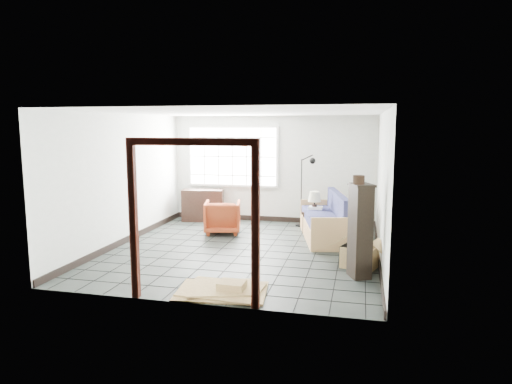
% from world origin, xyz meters
% --- Properties ---
extents(ground, '(5.50, 5.50, 0.00)m').
position_xyz_m(ground, '(0.00, 0.00, 0.00)').
color(ground, black).
rests_on(ground, ground).
extents(room_shell, '(5.02, 5.52, 2.61)m').
position_xyz_m(room_shell, '(0.00, 0.03, 1.68)').
color(room_shell, beige).
rests_on(room_shell, ground).
extents(window_panel, '(2.32, 0.08, 1.52)m').
position_xyz_m(window_panel, '(-1.00, 2.70, 1.60)').
color(window_panel, silver).
rests_on(window_panel, ground).
extents(doorway_trim, '(1.80, 0.08, 2.20)m').
position_xyz_m(doorway_trim, '(0.00, -2.70, 1.38)').
color(doorway_trim, '#3A140D').
rests_on(doorway_trim, ground).
extents(futon_sofa, '(1.28, 2.30, 0.96)m').
position_xyz_m(futon_sofa, '(1.48, 1.28, 0.35)').
color(futon_sofa, '#915F41').
rests_on(futon_sofa, ground).
extents(armchair, '(0.91, 0.88, 0.79)m').
position_xyz_m(armchair, '(-0.83, 1.26, 0.39)').
color(armchair, '#974416').
rests_on(armchair, ground).
extents(side_table, '(0.56, 0.56, 0.48)m').
position_xyz_m(side_table, '(1.16, 1.70, 0.39)').
color(side_table, black).
rests_on(side_table, ground).
extents(table_lamp, '(0.38, 0.38, 0.44)m').
position_xyz_m(table_lamp, '(1.15, 1.74, 0.79)').
color(table_lamp, black).
rests_on(table_lamp, side_table).
extents(projector, '(0.32, 0.25, 0.11)m').
position_xyz_m(projector, '(1.17, 1.74, 0.53)').
color(projector, silver).
rests_on(projector, side_table).
extents(floor_lamp, '(0.50, 0.31, 1.70)m').
position_xyz_m(floor_lamp, '(0.89, 2.34, 0.91)').
color(floor_lamp, black).
rests_on(floor_lamp, ground).
extents(console_shelf, '(1.07, 0.58, 0.79)m').
position_xyz_m(console_shelf, '(-1.70, 2.40, 0.39)').
color(console_shelf, black).
rests_on(console_shelf, ground).
extents(tall_shelf, '(0.44, 0.49, 1.48)m').
position_xyz_m(tall_shelf, '(2.15, -1.13, 0.75)').
color(tall_shelf, black).
rests_on(tall_shelf, ground).
extents(pot, '(0.18, 0.18, 0.13)m').
position_xyz_m(pot, '(2.10, -1.17, 1.54)').
color(pot, black).
rests_on(pot, tall_shelf).
extents(open_box, '(0.97, 0.69, 0.50)m').
position_xyz_m(open_box, '(2.15, -0.62, 0.18)').
color(open_box, olive).
rests_on(open_box, ground).
extents(cardboard_pile, '(1.37, 1.04, 0.18)m').
position_xyz_m(cardboard_pile, '(0.27, -2.27, 0.05)').
color(cardboard_pile, olive).
rests_on(cardboard_pile, ground).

